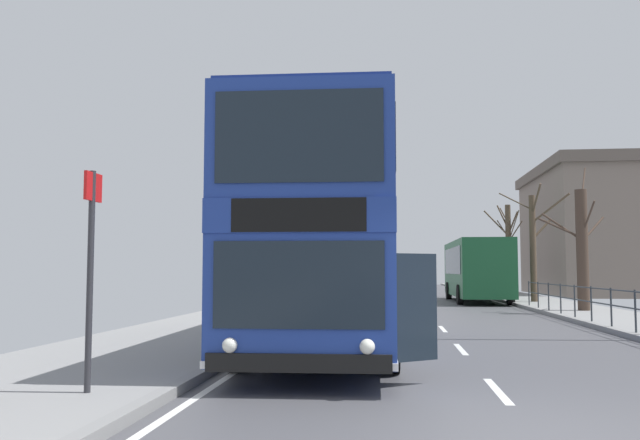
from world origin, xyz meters
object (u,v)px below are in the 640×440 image
(background_bus_far_lane, at_px, (476,269))
(bare_tree_far_02, at_px, (582,248))
(bare_tree_far_01, at_px, (508,246))
(background_building_00, at_px, (632,230))
(bare_tree_far_00, at_px, (534,244))
(bus_stop_sign_near, at_px, (91,255))
(double_decker_bus_main, at_px, (327,240))

(background_bus_far_lane, bearing_deg, bare_tree_far_02, -74.11)
(bare_tree_far_01, relative_size, background_building_00, 0.40)
(background_building_00, bearing_deg, bare_tree_far_00, -124.25)
(bus_stop_sign_near, xyz_separation_m, bare_tree_far_00, (10.61, 24.97, 1.08))
(bare_tree_far_01, bearing_deg, bus_stop_sign_near, -107.73)
(bare_tree_far_02, bearing_deg, bare_tree_far_00, 92.48)
(bare_tree_far_01, bearing_deg, bare_tree_far_02, -90.53)
(double_decker_bus_main, height_order, bus_stop_sign_near, double_decker_bus_main)
(background_bus_far_lane, bearing_deg, bare_tree_far_01, 67.75)
(background_bus_far_lane, bearing_deg, bus_stop_sign_near, -106.53)
(double_decker_bus_main, xyz_separation_m, bare_tree_far_01, (8.64, 28.98, 0.87))
(bus_stop_sign_near, xyz_separation_m, background_building_00, (19.92, 38.64, 2.52))
(bus_stop_sign_near, distance_m, background_building_00, 43.55)
(double_decker_bus_main, bearing_deg, bare_tree_far_00, 67.06)
(bare_tree_far_01, xyz_separation_m, bare_tree_far_02, (-0.15, -16.63, -0.65))
(bare_tree_far_02, distance_m, background_building_00, 22.60)
(bus_stop_sign_near, distance_m, bare_tree_far_01, 36.37)
(bare_tree_far_01, relative_size, bare_tree_far_02, 1.01)
(bus_stop_sign_near, bearing_deg, bare_tree_far_00, 66.98)
(double_decker_bus_main, height_order, background_building_00, background_building_00)
(bus_stop_sign_near, relative_size, bare_tree_far_02, 0.49)
(double_decker_bus_main, xyz_separation_m, bare_tree_far_02, (8.48, 12.35, 0.22))
(bare_tree_far_02, xyz_separation_m, background_building_00, (9.01, 20.65, 1.87))
(bus_stop_sign_near, relative_size, bare_tree_far_01, 0.49)
(background_building_00, bearing_deg, bare_tree_far_01, -155.58)
(bare_tree_far_00, relative_size, bare_tree_far_01, 0.99)
(bare_tree_far_00, bearing_deg, bare_tree_far_02, -87.52)
(background_bus_far_lane, xyz_separation_m, background_building_00, (11.73, 11.06, 2.64))
(background_bus_far_lane, distance_m, bare_tree_far_01, 7.74)
(background_bus_far_lane, xyz_separation_m, bare_tree_far_01, (2.88, 7.04, 1.41))
(double_decker_bus_main, bearing_deg, background_building_00, 62.08)
(double_decker_bus_main, distance_m, bare_tree_far_00, 21.00)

